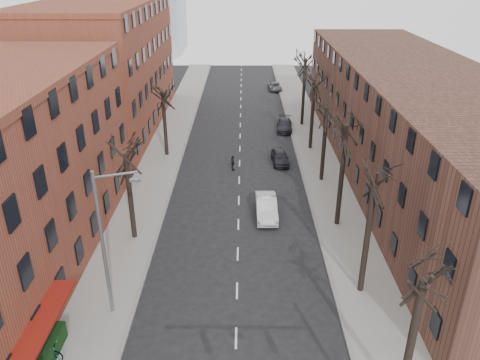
{
  "coord_description": "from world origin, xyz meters",
  "views": [
    {
      "loc": [
        0.35,
        -11.21,
        18.56
      ],
      "look_at": [
        0.13,
        19.59,
        4.0
      ],
      "focal_mm": 35.0,
      "sensor_mm": 36.0,
      "label": 1
    }
  ],
  "objects_px": {
    "bicycle": "(46,351)",
    "silver_sedan": "(266,207)",
    "parked_car_near": "(280,157)",
    "parked_car_mid": "(285,125)"
  },
  "relations": [
    {
      "from": "bicycle",
      "to": "silver_sedan",
      "type": "bearing_deg",
      "value": -25.88
    },
    {
      "from": "parked_car_near",
      "to": "bicycle",
      "type": "relative_size",
      "value": 2.04
    },
    {
      "from": "silver_sedan",
      "to": "bicycle",
      "type": "bearing_deg",
      "value": -129.13
    },
    {
      "from": "silver_sedan",
      "to": "parked_car_near",
      "type": "relative_size",
      "value": 1.18
    },
    {
      "from": "parked_car_near",
      "to": "silver_sedan",
      "type": "bearing_deg",
      "value": -103.58
    },
    {
      "from": "silver_sedan",
      "to": "bicycle",
      "type": "height_order",
      "value": "silver_sedan"
    },
    {
      "from": "silver_sedan",
      "to": "parked_car_mid",
      "type": "bearing_deg",
      "value": 80.57
    },
    {
      "from": "silver_sedan",
      "to": "bicycle",
      "type": "relative_size",
      "value": 2.41
    },
    {
      "from": "parked_car_mid",
      "to": "bicycle",
      "type": "relative_size",
      "value": 2.29
    },
    {
      "from": "parked_car_near",
      "to": "parked_car_mid",
      "type": "relative_size",
      "value": 0.89
    }
  ]
}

